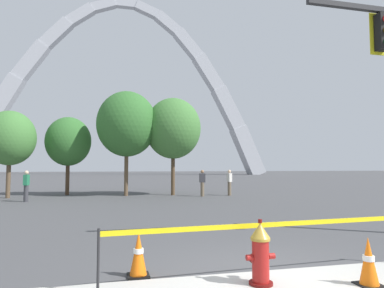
{
  "coord_description": "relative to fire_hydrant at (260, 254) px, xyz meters",
  "views": [
    {
      "loc": [
        -2.55,
        -5.39,
        1.8
      ],
      "look_at": [
        -0.09,
        5.0,
        2.5
      ],
      "focal_mm": 32.13,
      "sensor_mm": 36.0,
      "label": 1
    }
  ],
  "objects": [
    {
      "name": "monument_arch",
      "position": [
        0.3,
        67.04,
        16.42
      ],
      "size": [
        62.16,
        3.21,
        37.75
      ],
      "color": "#B2B5BC",
      "rests_on": "ground"
    },
    {
      "name": "tree_far_left",
      "position": [
        -7.94,
        16.63,
        2.96
      ],
      "size": [
        2.87,
        2.87,
        5.02
      ],
      "color": "brown",
      "rests_on": "ground"
    },
    {
      "name": "traffic_cone_mid_sidewalk",
      "position": [
        -1.78,
        0.83,
        -0.11
      ],
      "size": [
        0.36,
        0.36,
        0.73
      ],
      "color": "black",
      "rests_on": "ground"
    },
    {
      "name": "pedestrian_walking_left",
      "position": [
        3.16,
        15.17,
        0.35
      ],
      "size": [
        0.35,
        0.23,
        1.59
      ],
      "color": "brown",
      "rests_on": "ground"
    },
    {
      "name": "caution_tape_barrier",
      "position": [
        0.28,
        0.3,
        0.17
      ],
      "size": [
        5.39,
        0.38,
        0.92
      ],
      "color": "#232326",
      "rests_on": "ground"
    },
    {
      "name": "traffic_cone_by_hydrant",
      "position": [
        1.57,
        -0.43,
        -0.11
      ],
      "size": [
        0.36,
        0.36,
        0.73
      ],
      "color": "black",
      "rests_on": "ground"
    },
    {
      "name": "pedestrian_walking_right",
      "position": [
        -6.45,
        14.18,
        0.35
      ],
      "size": [
        0.26,
        0.37,
        1.59
      ],
      "color": "#38383D",
      "rests_on": "ground"
    },
    {
      "name": "fire_hydrant",
      "position": [
        0.0,
        0.0,
        0.0
      ],
      "size": [
        0.46,
        0.48,
        0.99
      ],
      "color": "#5E0F0D",
      "rests_on": "ground"
    },
    {
      "name": "tree_center_right",
      "position": [
        1.59,
        16.48,
        3.75
      ],
      "size": [
        3.52,
        3.52,
        6.16
      ],
      "color": "brown",
      "rests_on": "ground"
    },
    {
      "name": "pedestrian_standing_center",
      "position": [
        4.96,
        15.37,
        0.35
      ],
      "size": [
        0.39,
        0.37,
        1.59
      ],
      "color": "brown",
      "rests_on": "ground"
    },
    {
      "name": "tree_center_left",
      "position": [
        -1.31,
        16.6,
        3.96
      ],
      "size": [
        3.7,
        3.7,
        6.48
      ],
      "color": "brown",
      "rests_on": "ground"
    },
    {
      "name": "tree_left_mid",
      "position": [
        -4.91,
        18.15,
        2.92
      ],
      "size": [
        2.84,
        2.84,
        4.96
      ],
      "color": "#473323",
      "rests_on": "ground"
    },
    {
      "name": "ground_plane",
      "position": [
        0.3,
        0.43,
        -0.47
      ],
      "size": [
        240.0,
        240.0,
        0.0
      ],
      "primitive_type": "plane",
      "color": "#474749"
    }
  ]
}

